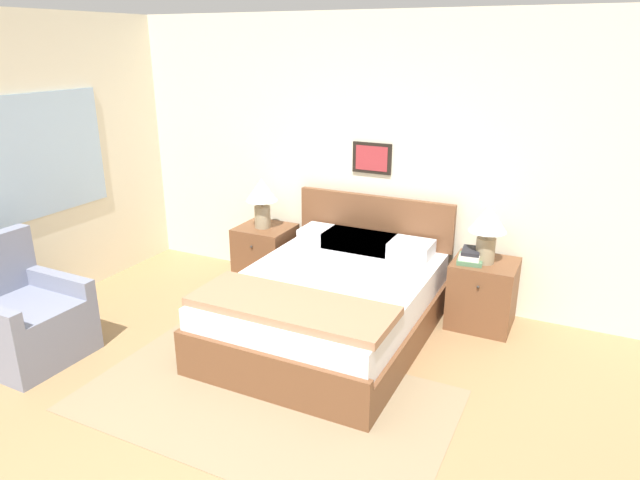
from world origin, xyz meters
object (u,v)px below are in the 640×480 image
object	(u,v)px
nightstand_by_door	(482,293)
table_lamp_near_window	(262,195)
nightstand_near_window	(266,254)
table_lamp_by_door	(488,225)
armchair	(22,320)
bed	(331,302)

from	to	relation	value
nightstand_by_door	table_lamp_near_window	distance (m)	2.27
nightstand_by_door	nightstand_near_window	bearing A→B (deg)	180.00
nightstand_near_window	table_lamp_by_door	xyz separation A→B (m)	(2.16, -0.02, 0.62)
table_lamp_by_door	nightstand_by_door	bearing A→B (deg)	65.04
armchair	table_lamp_near_window	distance (m)	2.35
bed	nightstand_by_door	size ratio (longest dim) A/B	3.50
nightstand_near_window	nightstand_by_door	world-z (taller)	same
bed	nightstand_by_door	distance (m)	1.32
bed	armchair	distance (m)	2.42
bed	table_lamp_by_door	xyz separation A→B (m)	(1.08, 0.73, 0.62)
bed	table_lamp_by_door	size ratio (longest dim) A/B	4.12
armchair	nightstand_by_door	world-z (taller)	armchair
nightstand_by_door	bed	bearing A→B (deg)	-145.56
armchair	nightstand_by_door	size ratio (longest dim) A/B	1.60
bed	table_lamp_by_door	bearing A→B (deg)	33.92
bed	nightstand_near_window	xyz separation A→B (m)	(-1.09, 0.75, -0.01)
nightstand_near_window	table_lamp_by_door	distance (m)	2.25
armchair	table_lamp_near_window	world-z (taller)	table_lamp_near_window
armchair	table_lamp_by_door	xyz separation A→B (m)	(3.09, 2.08, 0.61)
nightstand_near_window	table_lamp_by_door	world-z (taller)	table_lamp_by_door
bed	table_lamp_near_window	size ratio (longest dim) A/B	4.12
nightstand_near_window	bed	bearing A→B (deg)	-34.51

